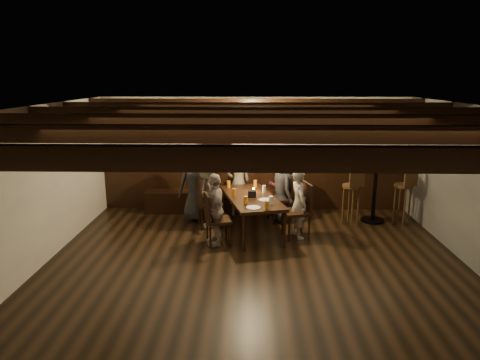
{
  "coord_description": "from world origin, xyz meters",
  "views": [
    {
      "loc": [
        -0.09,
        -5.5,
        2.8
      ],
      "look_at": [
        -0.26,
        1.3,
        1.16
      ],
      "focal_mm": 32.0,
      "sensor_mm": 36.0,
      "label": 1
    }
  ],
  "objects_px": {
    "person_bench_right": "(282,185)",
    "bar_stool_right": "(402,203)",
    "person_right_far": "(299,203)",
    "person_right_near": "(283,188)",
    "high_top_table": "(375,186)",
    "dining_table": "(251,199)",
    "bar_stool_left": "(351,204)",
    "person_bench_left": "(196,186)",
    "chair_left_near": "(209,212)",
    "person_left_near": "(207,194)",
    "person_bench_centre": "(238,183)",
    "person_left_far": "(215,210)",
    "chair_right_far": "(297,221)",
    "chair_right_near": "(281,207)",
    "chair_left_far": "(217,229)"
  },
  "relations": [
    {
      "from": "chair_right_far",
      "to": "person_right_far",
      "type": "bearing_deg",
      "value": -90.0
    },
    {
      "from": "person_left_far",
      "to": "bar_stool_left",
      "type": "xyz_separation_m",
      "value": [
        2.54,
        1.08,
        -0.2
      ]
    },
    {
      "from": "person_right_near",
      "to": "high_top_table",
      "type": "bearing_deg",
      "value": -103.58
    },
    {
      "from": "dining_table",
      "to": "bar_stool_right",
      "type": "distance_m",
      "value": 2.97
    },
    {
      "from": "person_bench_left",
      "to": "person_right_far",
      "type": "xyz_separation_m",
      "value": [
        1.94,
        -0.89,
        -0.08
      ]
    },
    {
      "from": "person_bench_left",
      "to": "bar_stool_left",
      "type": "bearing_deg",
      "value": 161.74
    },
    {
      "from": "bar_stool_right",
      "to": "person_bench_left",
      "type": "bearing_deg",
      "value": 153.03
    },
    {
      "from": "person_right_near",
      "to": "chair_right_far",
      "type": "bearing_deg",
      "value": 178.14
    },
    {
      "from": "dining_table",
      "to": "chair_right_far",
      "type": "distance_m",
      "value": 0.91
    },
    {
      "from": "person_bench_centre",
      "to": "person_bench_left",
      "type": "bearing_deg",
      "value": 9.46
    },
    {
      "from": "chair_left_near",
      "to": "person_bench_centre",
      "type": "xyz_separation_m",
      "value": [
        0.55,
        0.76,
        0.38
      ]
    },
    {
      "from": "person_left_near",
      "to": "bar_stool_left",
      "type": "xyz_separation_m",
      "value": [
        2.76,
        0.21,
        -0.24
      ]
    },
    {
      "from": "high_top_table",
      "to": "bar_stool_right",
      "type": "distance_m",
      "value": 0.61
    },
    {
      "from": "chair_right_near",
      "to": "chair_right_far",
      "type": "bearing_deg",
      "value": -179.96
    },
    {
      "from": "person_right_far",
      "to": "bar_stool_right",
      "type": "relative_size",
      "value": 1.12
    },
    {
      "from": "chair_right_far",
      "to": "high_top_table",
      "type": "distance_m",
      "value": 1.9
    },
    {
      "from": "chair_left_near",
      "to": "chair_left_far",
      "type": "bearing_deg",
      "value": 0.11
    },
    {
      "from": "chair_left_near",
      "to": "person_right_near",
      "type": "height_order",
      "value": "person_right_near"
    },
    {
      "from": "bar_stool_left",
      "to": "person_left_near",
      "type": "bearing_deg",
      "value": 166.66
    },
    {
      "from": "person_bench_right",
      "to": "person_bench_left",
      "type": "bearing_deg",
      "value": -0.0
    },
    {
      "from": "person_right_far",
      "to": "person_bench_right",
      "type": "bearing_deg",
      "value": -6.34
    },
    {
      "from": "person_bench_centre",
      "to": "chair_right_near",
      "type": "bearing_deg",
      "value": 140.2
    },
    {
      "from": "chair_right_near",
      "to": "person_bench_centre",
      "type": "distance_m",
      "value": 1.01
    },
    {
      "from": "person_bench_right",
      "to": "person_bench_centre",
      "type": "bearing_deg",
      "value": -9.46
    },
    {
      "from": "person_bench_centre",
      "to": "person_left_far",
      "type": "relative_size",
      "value": 1.09
    },
    {
      "from": "chair_right_near",
      "to": "person_left_far",
      "type": "relative_size",
      "value": 0.77
    },
    {
      "from": "person_right_near",
      "to": "high_top_table",
      "type": "relative_size",
      "value": 1.23
    },
    {
      "from": "person_bench_right",
      "to": "bar_stool_right",
      "type": "bearing_deg",
      "value": 150.73
    },
    {
      "from": "chair_left_near",
      "to": "high_top_table",
      "type": "height_order",
      "value": "high_top_table"
    },
    {
      "from": "high_top_table",
      "to": "person_bench_right",
      "type": "bearing_deg",
      "value": 166.1
    },
    {
      "from": "person_bench_left",
      "to": "person_bench_centre",
      "type": "xyz_separation_m",
      "value": [
        0.83,
        0.37,
        -0.03
      ]
    },
    {
      "from": "person_left_near",
      "to": "chair_right_near",
      "type": "bearing_deg",
      "value": 90.0
    },
    {
      "from": "chair_right_near",
      "to": "person_right_near",
      "type": "height_order",
      "value": "person_right_near"
    },
    {
      "from": "chair_left_near",
      "to": "person_bench_right",
      "type": "distance_m",
      "value": 1.71
    },
    {
      "from": "person_left_near",
      "to": "person_bench_left",
      "type": "bearing_deg",
      "value": -161.57
    },
    {
      "from": "chair_right_far",
      "to": "person_left_far",
      "type": "distance_m",
      "value": 1.51
    },
    {
      "from": "chair_left_near",
      "to": "person_left_far",
      "type": "xyz_separation_m",
      "value": [
        0.2,
        -0.88,
        0.32
      ]
    },
    {
      "from": "chair_right_near",
      "to": "chair_left_far",
      "type": "bearing_deg",
      "value": 122.02
    },
    {
      "from": "dining_table",
      "to": "person_bench_right",
      "type": "height_order",
      "value": "person_bench_right"
    },
    {
      "from": "person_bench_right",
      "to": "person_right_near",
      "type": "bearing_deg",
      "value": 71.57
    },
    {
      "from": "chair_left_near",
      "to": "person_left_far",
      "type": "bearing_deg",
      "value": -1.87
    },
    {
      "from": "person_bench_left",
      "to": "bar_stool_left",
      "type": "distance_m",
      "value": 3.04
    },
    {
      "from": "person_bench_left",
      "to": "bar_stool_right",
      "type": "xyz_separation_m",
      "value": [
        4.02,
        -0.14,
        -0.29
      ]
    },
    {
      "from": "person_right_far",
      "to": "person_bench_left",
      "type": "bearing_deg",
      "value": 50.71
    },
    {
      "from": "person_bench_centre",
      "to": "person_left_far",
      "type": "bearing_deg",
      "value": 63.43
    },
    {
      "from": "high_top_table",
      "to": "person_bench_left",
      "type": "bearing_deg",
      "value": -179.76
    },
    {
      "from": "dining_table",
      "to": "chair_left_near",
      "type": "distance_m",
      "value": 0.91
    },
    {
      "from": "person_bench_right",
      "to": "bar_stool_left",
      "type": "bearing_deg",
      "value": 138.58
    },
    {
      "from": "dining_table",
      "to": "bar_stool_left",
      "type": "distance_m",
      "value": 1.99
    },
    {
      "from": "person_bench_centre",
      "to": "person_right_far",
      "type": "distance_m",
      "value": 1.68
    }
  ]
}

